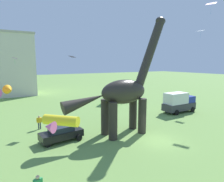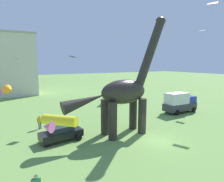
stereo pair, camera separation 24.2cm
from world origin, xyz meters
name	(u,v)px [view 2 (the right image)]	position (x,y,z in m)	size (l,w,h in m)	color
ground_plane	(157,141)	(0.00, 0.00, 0.00)	(240.00, 240.00, 0.00)	#6B9347
dinosaur_sculpture	(123,92)	(-1.96, 3.40, 4.74)	(12.55, 2.66, 13.12)	#2D2823
parked_sedan_left	(61,133)	(-8.50, 4.84, 0.81)	(4.39, 2.29, 1.55)	black
parked_box_truck	(180,102)	(10.88, 6.86, 1.65)	(5.61, 2.36, 3.20)	#38383D
person_vendor_side	(143,112)	(4.33, 7.83, 0.66)	(0.41, 0.18, 1.09)	black
person_far_spectator	(40,121)	(-9.84, 9.60, 1.00)	(0.62, 0.27, 1.65)	#2D3347
festival_canopy_tent	(113,91)	(4.84, 17.65, 2.54)	(3.15, 3.15, 3.00)	#B2B2B7
kite_trailing	(212,3)	(16.03, 5.94, 17.07)	(1.55, 1.77, 1.95)	pink
kite_mid_right	(16,58)	(-11.25, 22.57, 8.66)	(0.80, 1.05, 1.26)	purple
kite_mid_center	(202,31)	(18.82, 9.52, 13.66)	(1.10, 1.32, 1.44)	white
kite_far_left	(72,57)	(-5.25, 10.55, 8.65)	(1.14, 1.08, 0.23)	black
kite_high_right	(57,122)	(-10.32, -1.69, 4.07)	(2.54, 2.53, 0.72)	yellow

